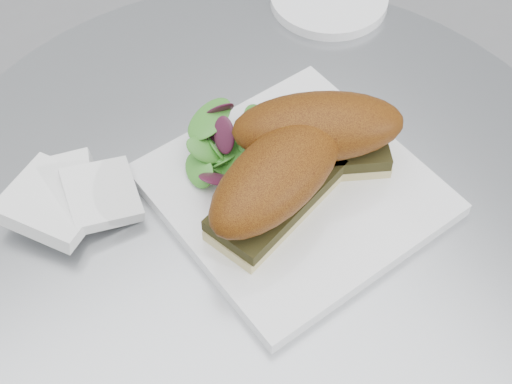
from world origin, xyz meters
The scene contains 6 objects.
table centered at (0.00, 0.00, 0.49)m, with size 0.70×0.70×0.73m.
plate centered at (0.03, -0.01, 0.74)m, with size 0.24×0.24×0.02m, color white.
sandwich_left centered at (0.00, -0.02, 0.79)m, with size 0.18×0.12×0.08m.
sandwich_right centered at (0.07, 0.00, 0.79)m, with size 0.18×0.15×0.08m.
salad centered at (-0.01, 0.06, 0.77)m, with size 0.10×0.10×0.05m, color green, non-canonical shape.
napkin centered at (-0.15, 0.10, 0.74)m, with size 0.11×0.11×0.02m, color white, non-canonical shape.
Camera 1 is at (-0.25, -0.34, 1.30)m, focal length 50.00 mm.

